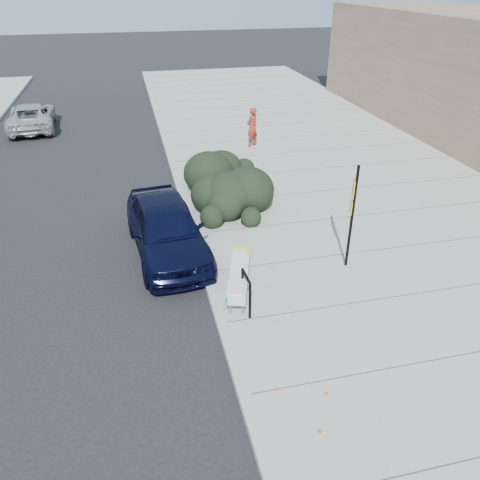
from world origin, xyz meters
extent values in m
plane|color=black|center=(0.00, 0.00, 0.00)|extent=(120.00, 120.00, 0.00)
cube|color=gray|center=(5.60, 5.00, 0.07)|extent=(11.20, 50.00, 0.15)
cube|color=#9E9E99|center=(0.00, 5.00, 0.08)|extent=(0.22, 50.00, 0.17)
cylinder|color=gray|center=(0.24, 0.29, 0.35)|extent=(0.05, 0.05, 0.39)
cylinder|color=gray|center=(0.50, 0.21, 0.35)|extent=(0.05, 0.05, 0.39)
cylinder|color=gray|center=(0.70, 1.79, 0.35)|extent=(0.05, 0.05, 0.39)
cylinder|color=gray|center=(0.96, 1.71, 0.35)|extent=(0.05, 0.05, 0.39)
cylinder|color=gray|center=(0.47, 1.04, 0.51)|extent=(0.49, 1.52, 0.04)
cylinder|color=gray|center=(0.73, 0.96, 0.51)|extent=(0.49, 1.52, 0.04)
cube|color=#B2B2B2|center=(0.60, 1.00, 0.65)|extent=(0.99, 2.09, 0.22)
cube|color=yellow|center=(0.84, 1.78, 0.77)|extent=(0.52, 0.52, 0.02)
cube|color=teal|center=(0.14, 0.16, 0.65)|extent=(0.12, 0.24, 0.19)
cylinder|color=black|center=(0.61, 0.04, 0.59)|extent=(0.06, 0.06, 0.88)
cylinder|color=black|center=(0.59, 0.61, 0.59)|extent=(0.06, 0.06, 0.88)
cylinder|color=black|center=(0.60, 0.33, 1.03)|extent=(0.08, 0.57, 0.06)
cube|color=black|center=(3.50, 1.51, 1.48)|extent=(0.08, 0.08, 2.67)
cube|color=yellow|center=(3.45, 1.53, 2.25)|extent=(0.13, 0.30, 0.43)
cube|color=yellow|center=(3.45, 1.53, 1.77)|extent=(0.12, 0.28, 0.33)
ellipsoid|color=black|center=(1.50, 6.10, 0.91)|extent=(3.22, 4.49, 1.52)
imported|color=black|center=(-0.80, 3.40, 0.75)|extent=(2.19, 4.56, 1.50)
imported|color=#A7AAAC|center=(-6.00, 16.57, 0.61)|extent=(2.37, 4.56, 1.23)
imported|color=maroon|center=(3.56, 11.18, 0.97)|extent=(0.72, 0.67, 1.64)
camera|label=1|loc=(-1.41, -7.58, 6.57)|focal=35.00mm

